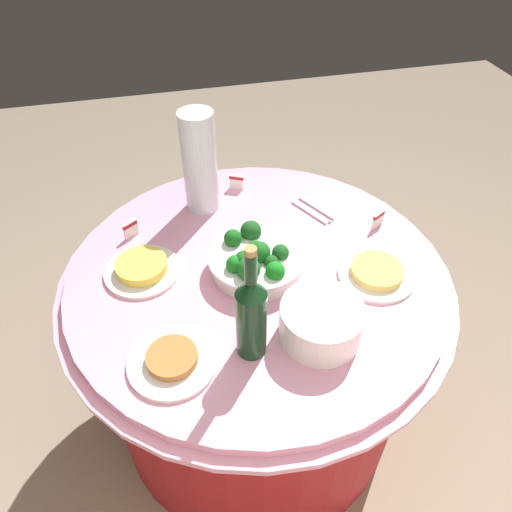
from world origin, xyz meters
TOP-DOWN VIEW (x-y plane):
  - ground_plane at (0.00, 0.00)m, footprint 6.00×6.00m
  - buffet_table at (0.00, 0.00)m, footprint 1.16×1.16m
  - broccoli_bowl at (0.00, 0.01)m, footprint 0.28×0.28m
  - plate_stack at (-0.10, 0.27)m, footprint 0.21×0.21m
  - wine_bottle at (0.08, 0.28)m, footprint 0.07×0.07m
  - decorative_fruit_vase at (0.10, -0.34)m, footprint 0.11×0.11m
  - serving_tongs at (-0.25, -0.22)m, footprint 0.11×0.16m
  - food_plate_peanuts at (0.27, 0.27)m, footprint 0.22×0.22m
  - food_plate_noodles at (-0.33, 0.11)m, footprint 0.22×0.22m
  - food_plate_fried_egg at (0.32, -0.06)m, footprint 0.22×0.22m
  - label_placard_front at (-0.43, -0.10)m, footprint 0.05×0.03m
  - label_placard_mid at (-0.03, -0.41)m, footprint 0.05×0.03m
  - label_placard_rear at (0.35, -0.24)m, footprint 0.05×0.04m

SIDE VIEW (x-z plane):
  - ground_plane at x=0.00m, z-range 0.00..0.00m
  - buffet_table at x=0.00m, z-range 0.01..0.75m
  - serving_tongs at x=-0.25m, z-range 0.74..0.75m
  - food_plate_peanuts at x=0.27m, z-range 0.74..0.77m
  - food_plate_noodles at x=-0.33m, z-range 0.74..0.77m
  - food_plate_fried_egg at x=0.32m, z-range 0.74..0.78m
  - label_placard_front at x=-0.43m, z-range 0.74..0.80m
  - label_placard_mid at x=-0.03m, z-range 0.74..0.80m
  - label_placard_rear at x=0.35m, z-range 0.74..0.80m
  - broccoli_bowl at x=0.00m, z-range 0.73..0.84m
  - plate_stack at x=-0.10m, z-range 0.74..0.84m
  - wine_bottle at x=0.08m, z-range 0.70..1.04m
  - decorative_fruit_vase at x=0.10m, z-range 0.72..1.06m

